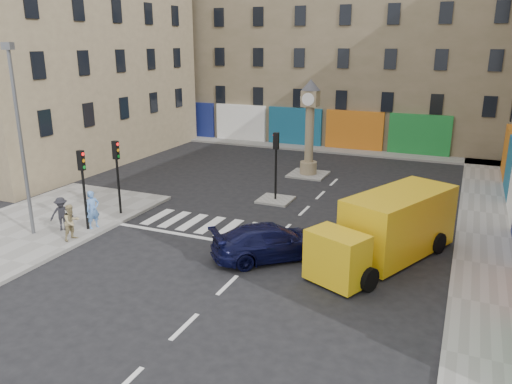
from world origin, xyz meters
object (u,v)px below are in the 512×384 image
Objects in this scene: traffic_light_left_far at (117,166)px; pedestrian_dark at (62,214)px; lamp_post at (20,131)px; pedestrian_blue at (93,210)px; pedestrian_tan at (72,222)px; traffic_light_left_near at (83,177)px; clock_pillar at (310,122)px; yellow_van at (389,228)px; traffic_light_island at (276,155)px; navy_sedan at (271,242)px.

traffic_light_left_far is 3.53m from pedestrian_dark.
lamp_post is at bearing -116.57° from traffic_light_left_far.
pedestrian_blue is 1.52m from pedestrian_tan.
pedestrian_dark is at bearing 145.85° from pedestrian_blue.
lamp_post is (-1.90, -1.40, 2.17)m from traffic_light_left_near.
lamp_post reaches higher than pedestrian_blue.
traffic_light_left_near is 2.37× the size of pedestrian_dark.
clock_pillar is 13.51m from yellow_van.
traffic_light_left_near is at bearing -145.56° from yellow_van.
lamp_post is 5.31× the size of pedestrian_dark.
traffic_light_left_far is 1.00× the size of traffic_light_island.
lamp_post is 17.31m from clock_pillar.
lamp_post is 11.71m from navy_sedan.
traffic_light_island is 7.82m from navy_sedan.
pedestrian_tan reaches higher than pedestrian_dark.
yellow_van is at bearing -64.13° from pedestrian_tan.
pedestrian_blue reaches higher than pedestrian_dark.
traffic_light_left_near is at bearing -128.93° from traffic_light_island.
traffic_light_left_near is at bearing -12.90° from pedestrian_dark.
traffic_light_left_near is 13.49m from yellow_van.
traffic_light_left_near is at bearing 23.21° from pedestrian_tan.
pedestrian_blue is at bearing 54.46° from traffic_light_left_near.
traffic_light_left_far is at bearing 36.75° from navy_sedan.
traffic_light_island is 0.45× the size of lamp_post.
traffic_light_left_far is 2.68m from pedestrian_blue.
yellow_van is at bearing 14.14° from lamp_post.
traffic_light_island is 11.18m from pedestrian_dark.
pedestrian_tan is at bearing -154.64° from pedestrian_blue.
yellow_van is 14.47m from pedestrian_dark.
traffic_light_left_far is 2.37× the size of pedestrian_dark.
pedestrian_dark is (-7.25, -8.35, -1.66)m from traffic_light_island.
traffic_light_island is at bearing 48.29° from lamp_post.
traffic_light_island reaches higher than navy_sedan.
traffic_light_left_near is 10.03m from traffic_light_island.
yellow_van is (13.21, 2.41, -1.30)m from traffic_light_left_near.
navy_sedan is at bearing -67.29° from pedestrian_tan.
pedestrian_tan is (0.30, -3.67, -1.67)m from traffic_light_left_far.
traffic_light_left_near is at bearing -90.00° from traffic_light_left_far.
pedestrian_blue is at bearing 50.60° from navy_sedan.
clock_pillar is (0.00, 6.00, 0.96)m from traffic_light_island.
yellow_van is 4.85× the size of pedestrian_dark.
traffic_light_island is at bearing 40.60° from traffic_light_left_far.
pedestrian_blue reaches higher than navy_sedan.
clock_pillar is at bearing 20.11° from pedestrian_dark.
pedestrian_tan is (-6.00, -15.07, -2.60)m from clock_pillar.
traffic_light_left_far reaches higher than navy_sedan.
yellow_van is (6.91, -5.39, -1.27)m from traffic_light_island.
traffic_light_left_near is 2.08× the size of pedestrian_blue.
traffic_light_left_near is at bearing 36.38° from lamp_post.
pedestrian_blue is (-8.70, -0.42, 0.33)m from navy_sedan.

